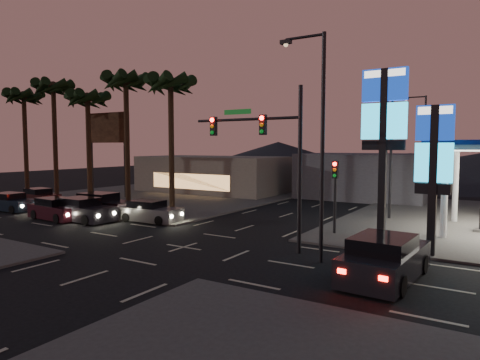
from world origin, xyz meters
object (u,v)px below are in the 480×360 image
Objects in this scene: car_lane_b_mid at (101,205)px; car_lane_b_rear at (39,197)px; traffic_signal_mast at (267,145)px; suv_station at (385,259)px; car_lane_a_mid at (57,209)px; car_lane_b_front at (150,212)px; car_lane_a_front at (82,210)px; pylon_sign_short at (434,157)px; car_lane_a_rear at (10,203)px; pylon_sign_tall at (384,121)px.

car_lane_b_mid reaches higher than car_lane_b_rear.
suv_station is at bearing -18.02° from traffic_signal_mast.
car_lane_a_mid is 3.15m from car_lane_b_mid.
traffic_signal_mast is 1.52× the size of car_lane_b_mid.
car_lane_b_front is 0.85× the size of suv_station.
car_lane_a_front is 1.13× the size of car_lane_b_rear.
car_lane_b_rear is 31.97m from suv_station.
pylon_sign_short is 30.93m from car_lane_a_rear.
car_lane_a_mid is 6.73m from car_lane_a_rear.
car_lane_a_mid is (-2.08, -0.52, -0.04)m from car_lane_a_front.
car_lane_b_rear is (-1.82, 3.68, -0.02)m from car_lane_a_rear.
traffic_signal_mast is 15.23m from car_lane_a_front.
car_lane_b_front is at bearing 24.49° from car_lane_a_mid.
traffic_signal_mast is (-4.74, -3.51, -1.17)m from pylon_sign_tall.
pylon_sign_short is 1.30× the size of suv_station.
pylon_sign_tall is 1.12× the size of traffic_signal_mast.
pylon_sign_tall reaches higher than car_lane_b_rear.
suv_station is at bearing -4.48° from car_lane_a_mid.
pylon_sign_tall is 6.02m from traffic_signal_mast.
car_lane_a_rear is at bearing -162.97° from car_lane_b_mid.
pylon_sign_tall is 1.88× the size of car_lane_a_mid.
suv_station is at bearing -102.48° from pylon_sign_short.
car_lane_b_front is at bearing 10.07° from car_lane_a_rear.
car_lane_a_rear is at bearing -169.93° from car_lane_b_front.
suv_station reaches higher than car_lane_a_mid.
car_lane_a_front is at bearing 13.94° from car_lane_a_mid.
car_lane_a_front is at bearing 173.67° from suv_station.
car_lane_a_rear is 4.11m from car_lane_b_rear.
car_lane_a_mid is 6.78m from car_lane_b_front.
car_lane_a_rear is (-6.71, 0.52, -0.04)m from car_lane_a_mid.
car_lane_a_front reaches higher than car_lane_b_rear.
car_lane_b_front is (4.08, 2.29, -0.07)m from car_lane_a_front.
car_lane_b_front is at bearing 179.81° from pylon_sign_short.
car_lane_a_front is 0.95× the size of car_lane_b_mid.
traffic_signal_mast is 1.67× the size of car_lane_a_mid.
car_lane_b_rear is at bearing 153.77° from car_lane_a_mid.
car_lane_a_mid is at bearing -155.51° from car_lane_b_front.
traffic_signal_mast is at bearing -9.85° from car_lane_b_mid.
suv_station is (21.73, -4.72, 0.04)m from car_lane_b_mid.
suv_station is (6.24, -2.03, -4.41)m from traffic_signal_mast.
suv_station is at bearing -4.47° from car_lane_a_rear.
pylon_sign_tall is 1.97× the size of car_lane_b_front.
car_lane_a_front is 2.15m from car_lane_a_mid.
pylon_sign_tall is at bearing 3.54° from car_lane_b_front.
suv_station is (22.88, -1.79, 0.11)m from car_lane_a_mid.
car_lane_a_front is at bearing -174.15° from pylon_sign_short.
pylon_sign_tall is 1.67× the size of suv_station.
car_lane_a_front is (-21.80, -2.23, -3.91)m from pylon_sign_short.
pylon_sign_short is at bearing 5.85° from car_lane_a_front.
car_lane_b_mid is (-5.02, 0.12, 0.10)m from car_lane_b_front.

